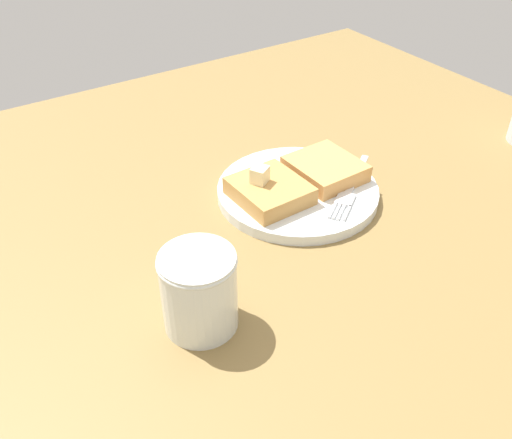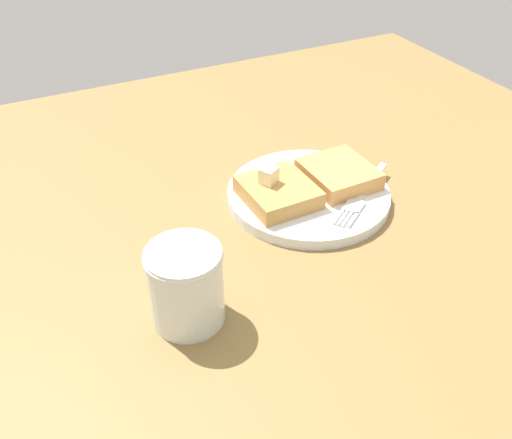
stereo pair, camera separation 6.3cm
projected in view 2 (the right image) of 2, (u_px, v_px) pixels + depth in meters
The scene contains 7 objects.
table_surface at pixel (320, 208), 75.08cm from camera, with size 97.63×97.63×2.35cm, color olive.
plate at pixel (308, 194), 74.12cm from camera, with size 21.07×21.07×1.42cm.
toast_slice_left at pixel (278, 192), 71.37cm from camera, with size 8.30×9.06×2.30cm, color tan.
toast_slice_middle at pixel (339, 174), 74.78cm from camera, with size 8.30×9.06×2.30cm, color tan.
butter_pat_primary at pixel (269, 175), 70.46cm from camera, with size 2.06×1.85×2.06cm, color beige.
fork at pixel (361, 197), 72.29cm from camera, with size 13.96×10.31×0.36cm.
syrup_jar at pixel (186, 288), 55.44cm from camera, with size 7.60×7.60×8.54cm.
Camera 2 is at (-34.82, -50.92, 44.83)cm, focal length 40.00 mm.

